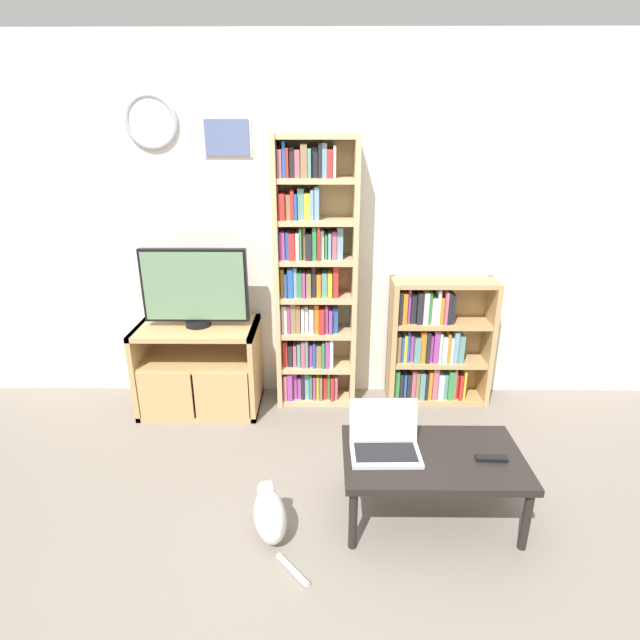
{
  "coord_description": "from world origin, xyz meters",
  "views": [
    {
      "loc": [
        -0.08,
        -1.88,
        1.96
      ],
      "look_at": [
        -0.11,
        0.96,
        0.9
      ],
      "focal_mm": 28.0,
      "sensor_mm": 36.0,
      "label": 1
    }
  ],
  "objects": [
    {
      "name": "ground_plane",
      "position": [
        0.0,
        0.0,
        0.0
      ],
      "size": [
        18.0,
        18.0,
        0.0
      ],
      "primitive_type": "plane",
      "color": "gray"
    },
    {
      "name": "wall_back",
      "position": [
        -0.01,
        1.78,
        1.31
      ],
      "size": [
        6.06,
        0.09,
        2.6
      ],
      "color": "silver",
      "rests_on": "ground_plane"
    },
    {
      "name": "tv_stand",
      "position": [
        -1.0,
        1.45,
        0.33
      ],
      "size": [
        0.87,
        0.51,
        0.66
      ],
      "color": "tan",
      "rests_on": "ground_plane"
    },
    {
      "name": "television",
      "position": [
        -0.99,
        1.47,
        0.95
      ],
      "size": [
        0.74,
        0.18,
        0.56
      ],
      "color": "black",
      "rests_on": "tv_stand"
    },
    {
      "name": "bookshelf_tall",
      "position": [
        -0.17,
        1.6,
        0.96
      ],
      "size": [
        0.58,
        0.28,
        1.96
      ],
      "color": "tan",
      "rests_on": "ground_plane"
    },
    {
      "name": "bookshelf_short",
      "position": [
        0.75,
        1.61,
        0.46
      ],
      "size": [
        0.76,
        0.27,
        0.97
      ],
      "color": "tan",
      "rests_on": "ground_plane"
    },
    {
      "name": "coffee_table",
      "position": [
        0.49,
        0.32,
        0.34
      ],
      "size": [
        0.94,
        0.56,
        0.38
      ],
      "color": "black",
      "rests_on": "ground_plane"
    },
    {
      "name": "laptop",
      "position": [
        0.24,
        0.36,
        0.45
      ],
      "size": [
        0.37,
        0.28,
        0.25
      ],
      "rotation": [
        0.0,
        0.0,
        0.02
      ],
      "color": "silver",
      "rests_on": "coffee_table"
    },
    {
      "name": "remote_near_laptop",
      "position": [
        0.78,
        0.28,
        0.39
      ],
      "size": [
        0.16,
        0.05,
        0.02
      ],
      "rotation": [
        0.0,
        0.0,
        4.67
      ],
      "color": "black",
      "rests_on": "coffee_table"
    },
    {
      "name": "cat",
      "position": [
        -0.35,
        0.15,
        0.14
      ],
      "size": [
        0.33,
        0.47,
        0.3
      ],
      "rotation": [
        0.0,
        0.0,
        0.33
      ],
      "color": "white",
      "rests_on": "ground_plane"
    }
  ]
}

